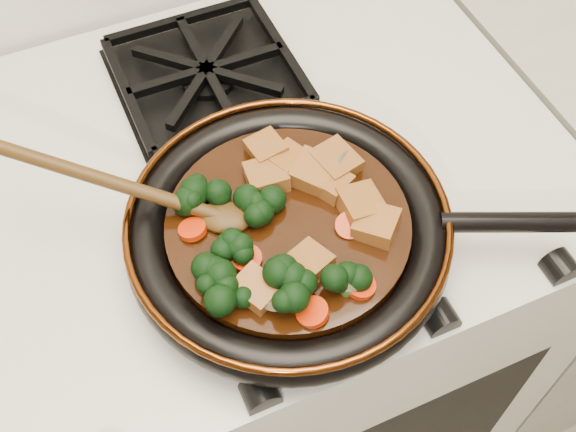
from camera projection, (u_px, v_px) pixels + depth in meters
name	position (u px, v px, depth m)	size (l,w,h in m)	color
stove	(260.00, 325.00, 1.24)	(0.76, 0.60, 0.90)	beige
burner_grate_front	(296.00, 242.00, 0.79)	(0.23, 0.23, 0.03)	black
burner_grate_back	(207.00, 75.00, 0.93)	(0.23, 0.23, 0.03)	black
skillet	(290.00, 230.00, 0.76)	(0.45, 0.34, 0.05)	black
braising_sauce	(288.00, 227.00, 0.75)	(0.26, 0.26, 0.02)	black
tofu_cube_0	(331.00, 184.00, 0.77)	(0.04, 0.04, 0.02)	brown
tofu_cube_1	(360.00, 205.00, 0.75)	(0.04, 0.04, 0.02)	brown
tofu_cube_2	(287.00, 161.00, 0.78)	(0.04, 0.04, 0.02)	brown
tofu_cube_3	(256.00, 290.00, 0.69)	(0.04, 0.03, 0.02)	brown
tofu_cube_4	(266.00, 177.00, 0.77)	(0.04, 0.04, 0.02)	brown
tofu_cube_5	(335.00, 163.00, 0.78)	(0.04, 0.05, 0.02)	brown
tofu_cube_6	(310.00, 262.00, 0.71)	(0.04, 0.04, 0.02)	brown
tofu_cube_7	(376.00, 225.00, 0.73)	(0.04, 0.04, 0.02)	brown
tofu_cube_8	(267.00, 150.00, 0.79)	(0.04, 0.04, 0.02)	brown
tofu_cube_9	(313.00, 173.00, 0.77)	(0.04, 0.04, 0.02)	brown
broccoli_floret_0	(295.00, 280.00, 0.69)	(0.06, 0.06, 0.06)	black
broccoli_floret_1	(228.00, 293.00, 0.69)	(0.06, 0.06, 0.05)	black
broccoli_floret_2	(217.00, 281.00, 0.70)	(0.06, 0.06, 0.05)	black
broccoli_floret_3	(347.00, 287.00, 0.69)	(0.06, 0.06, 0.05)	black
broccoli_floret_4	(261.00, 205.00, 0.75)	(0.06, 0.06, 0.05)	black
broccoli_floret_5	(228.00, 250.00, 0.72)	(0.05, 0.05, 0.05)	black
broccoli_floret_6	(205.00, 190.00, 0.76)	(0.06, 0.06, 0.05)	black
broccoli_floret_7	(196.00, 200.00, 0.75)	(0.06, 0.06, 0.05)	black
broccoli_floret_8	(290.00, 295.00, 0.68)	(0.06, 0.06, 0.06)	black
carrot_coin_0	(360.00, 285.00, 0.70)	(0.03, 0.03, 0.01)	red
carrot_coin_1	(304.00, 278.00, 0.70)	(0.03, 0.03, 0.01)	red
carrot_coin_2	(192.00, 229.00, 0.74)	(0.03, 0.03, 0.01)	red
carrot_coin_3	(246.00, 258.00, 0.72)	(0.03, 0.03, 0.01)	red
carrot_coin_4	(349.00, 226.00, 0.74)	(0.03, 0.03, 0.01)	red
carrot_coin_5	(313.00, 312.00, 0.68)	(0.03, 0.03, 0.01)	red
mushroom_slice_0	(348.00, 280.00, 0.70)	(0.03, 0.03, 0.01)	brown
mushroom_slice_1	(278.00, 299.00, 0.69)	(0.04, 0.04, 0.01)	brown
mushroom_slice_2	(347.00, 166.00, 0.78)	(0.03, 0.03, 0.01)	brown
wooden_spoon	(153.00, 195.00, 0.73)	(0.15, 0.11, 0.26)	#3F280D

